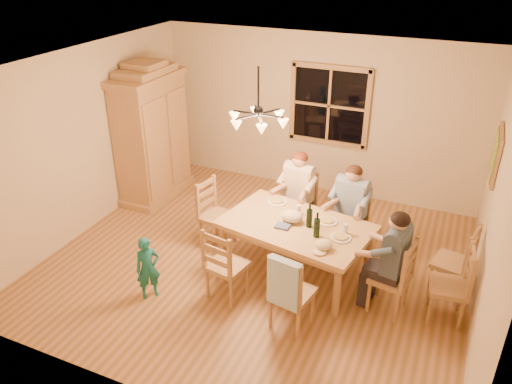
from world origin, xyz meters
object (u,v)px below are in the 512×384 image
at_px(dining_table, 296,231).
at_px(adult_woman, 299,184).
at_px(wine_bottle_b, 317,225).
at_px(armoire, 152,137).
at_px(chair_near_right, 292,303).
at_px(chair_spare_back, 450,273).
at_px(child, 148,268).
at_px(chandelier, 258,118).
at_px(adult_plaid_man, 351,199).
at_px(chair_far_left, 297,216).
at_px(wine_bottle_a, 309,215).
at_px(adult_slate_man, 394,250).
at_px(chair_near_left, 227,275).
at_px(chair_spare_front, 446,297).
at_px(chair_far_right, 348,233).
at_px(chair_end_left, 218,226).
at_px(chair_end_right, 389,288).

bearing_deg(dining_table, adult_woman, 107.76).
distance_m(adult_woman, wine_bottle_b, 1.28).
height_order(armoire, chair_near_right, armoire).
relative_size(dining_table, chair_spare_back, 2.04).
relative_size(dining_table, child, 2.44).
bearing_deg(chair_spare_back, chandelier, 110.95).
distance_m(adult_plaid_man, wine_bottle_b, 0.99).
height_order(chair_far_left, wine_bottle_a, wine_bottle_a).
bearing_deg(adult_plaid_man, wine_bottle_a, 76.72).
bearing_deg(chair_near_right, adult_slate_man, 46.74).
relative_size(armoire, wine_bottle_a, 6.97).
xyz_separation_m(chair_far_left, adult_woman, (0.00, -0.00, 0.54)).
bearing_deg(wine_bottle_a, adult_slate_man, -12.01).
distance_m(chair_near_left, chair_spare_back, 2.76).
bearing_deg(dining_table, chair_far_left, 107.76).
bearing_deg(chair_spare_front, chair_near_right, 109.75).
height_order(wine_bottle_a, wine_bottle_b, same).
relative_size(chair_near_left, adult_woman, 1.13).
bearing_deg(child, wine_bottle_a, -12.92).
bearing_deg(dining_table, chair_near_right, -72.24).
bearing_deg(wine_bottle_a, chair_spare_front, -4.53).
relative_size(dining_table, chair_far_right, 2.04).
height_order(adult_woman, wine_bottle_a, adult_woman).
distance_m(dining_table, chair_near_right, 1.05).
xyz_separation_m(chair_near_left, adult_woman, (0.31, 1.72, 0.54)).
xyz_separation_m(chair_far_left, adult_slate_man, (1.56, -1.17, 0.54)).
bearing_deg(adult_woman, chair_near_left, 90.00).
bearing_deg(chair_far_left, chair_end_left, 46.74).
relative_size(child, chair_spare_front, 0.83).
distance_m(chair_end_left, adult_slate_man, 2.62).
height_order(dining_table, adult_plaid_man, adult_plaid_man).
height_order(adult_plaid_man, chair_spare_front, adult_plaid_man).
bearing_deg(chair_end_left, dining_table, 90.00).
relative_size(chair_near_left, chair_spare_back, 1.00).
height_order(chandelier, adult_plaid_man, chandelier).
height_order(armoire, dining_table, armoire).
height_order(adult_slate_man, chair_spare_front, adult_slate_man).
bearing_deg(chair_far_right, adult_woman, -0.00).
xyz_separation_m(wine_bottle_b, child, (-1.82, -0.98, -0.51)).
xyz_separation_m(armoire, adult_woman, (2.67, -0.28, -0.22)).
bearing_deg(chair_end_left, chair_spare_back, 102.90).
height_order(chair_near_left, chair_end_right, same).
bearing_deg(adult_woman, wine_bottle_a, 126.74).
relative_size(adult_woman, wine_bottle_a, 2.65).
height_order(chandelier, wine_bottle_a, chandelier).
height_order(chair_far_right, chair_spare_front, same).
distance_m(adult_plaid_man, child, 2.83).
bearing_deg(chair_end_right, chandelier, 91.52).
relative_size(adult_plaid_man, wine_bottle_b, 2.65).
distance_m(chair_end_left, chair_spare_front, 3.18).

